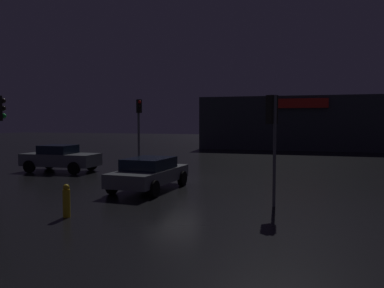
{
  "coord_description": "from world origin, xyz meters",
  "views": [
    {
      "loc": [
        6.39,
        -18.0,
        2.93
      ],
      "look_at": [
        -1.29,
        7.33,
        1.31
      ],
      "focal_mm": 36.44,
      "sensor_mm": 36.0,
      "label": 1
    }
  ],
  "objects_px": {
    "traffic_signal_opposite": "(272,121)",
    "car_near": "(149,173)",
    "car_far": "(60,158)",
    "fire_hydrant": "(66,201)",
    "store_building": "(298,123)",
    "traffic_signal_main": "(139,119)"
  },
  "relations": [
    {
      "from": "traffic_signal_opposite",
      "to": "car_near",
      "type": "bearing_deg",
      "value": 162.05
    },
    {
      "from": "car_near",
      "to": "fire_hydrant",
      "type": "xyz_separation_m",
      "value": [
        -0.55,
        -5.06,
        -0.22
      ]
    },
    {
      "from": "car_far",
      "to": "fire_hydrant",
      "type": "height_order",
      "value": "car_far"
    },
    {
      "from": "store_building",
      "to": "traffic_signal_opposite",
      "type": "xyz_separation_m",
      "value": [
        -0.07,
        -28.91,
        0.26
      ]
    },
    {
      "from": "store_building",
      "to": "fire_hydrant",
      "type": "relative_size",
      "value": 19.14
    },
    {
      "from": "car_far",
      "to": "fire_hydrant",
      "type": "bearing_deg",
      "value": -53.59
    },
    {
      "from": "car_far",
      "to": "fire_hydrant",
      "type": "distance_m",
      "value": 11.2
    },
    {
      "from": "car_near",
      "to": "car_far",
      "type": "relative_size",
      "value": 1.02
    },
    {
      "from": "traffic_signal_opposite",
      "to": "car_far",
      "type": "height_order",
      "value": "traffic_signal_opposite"
    },
    {
      "from": "car_near",
      "to": "traffic_signal_main",
      "type": "bearing_deg",
      "value": 117.12
    },
    {
      "from": "traffic_signal_main",
      "to": "car_near",
      "type": "relative_size",
      "value": 0.96
    },
    {
      "from": "store_building",
      "to": "car_near",
      "type": "distance_m",
      "value": 27.79
    },
    {
      "from": "traffic_signal_main",
      "to": "traffic_signal_opposite",
      "type": "distance_m",
      "value": 13.89
    },
    {
      "from": "store_building",
      "to": "fire_hydrant",
      "type": "height_order",
      "value": "store_building"
    },
    {
      "from": "store_building",
      "to": "car_far",
      "type": "bearing_deg",
      "value": -118.2
    },
    {
      "from": "traffic_signal_opposite",
      "to": "traffic_signal_main",
      "type": "bearing_deg",
      "value": 133.3
    },
    {
      "from": "fire_hydrant",
      "to": "car_near",
      "type": "bearing_deg",
      "value": 83.83
    },
    {
      "from": "store_building",
      "to": "car_near",
      "type": "height_order",
      "value": "store_building"
    },
    {
      "from": "traffic_signal_main",
      "to": "car_near",
      "type": "height_order",
      "value": "traffic_signal_main"
    },
    {
      "from": "car_near",
      "to": "car_far",
      "type": "distance_m",
      "value": 8.2
    },
    {
      "from": "traffic_signal_opposite",
      "to": "fire_hydrant",
      "type": "relative_size",
      "value": 3.74
    },
    {
      "from": "traffic_signal_opposite",
      "to": "car_near",
      "type": "xyz_separation_m",
      "value": [
        -5.22,
        1.69,
        -2.17
      ]
    }
  ]
}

